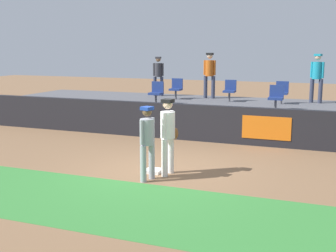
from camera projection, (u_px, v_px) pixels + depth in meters
name	position (u px, v px, depth m)	size (l,w,h in m)	color
ground_plane	(160.00, 172.00, 10.77)	(60.00, 60.00, 0.00)	#846042
grass_foreground_strip	(115.00, 204.00, 8.55)	(18.00, 2.80, 0.01)	#388438
first_base	(154.00, 171.00, 10.72)	(0.40, 0.40, 0.08)	white
player_fielder_home	(168.00, 131.00, 10.36)	(0.38, 0.57, 1.85)	white
player_runner_visitor	(147.00, 138.00, 9.90)	(0.41, 0.47, 1.73)	#9EA3AD
field_wall	(205.00, 123.00, 14.20)	(18.00, 0.26, 1.20)	black
bleacher_platform	(223.00, 116.00, 16.59)	(18.00, 4.80, 0.96)	#59595E
seat_front_right	(276.00, 96.00, 14.64)	(0.48, 0.44, 0.84)	#4C4C51
seat_back_left	(176.00, 88.00, 17.80)	(0.46, 0.44, 0.84)	#4C4C51
seat_back_right	(282.00, 91.00, 16.30)	(0.47, 0.44, 0.84)	#4C4C51
seat_front_left	(157.00, 91.00, 16.20)	(0.47, 0.44, 0.84)	#4C4C51
seat_back_center	(230.00, 89.00, 17.01)	(0.45, 0.44, 0.84)	#4C4C51
spectator_hooded	(210.00, 72.00, 17.97)	(0.53, 0.38, 1.88)	#33384C
spectator_capped	(317.00, 75.00, 16.44)	(0.50, 0.44, 1.86)	#33384C
spectator_casual	(158.00, 73.00, 18.90)	(0.47, 0.37, 1.70)	#33384C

